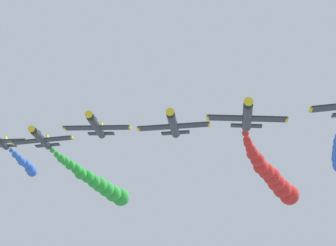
{
  "coord_description": "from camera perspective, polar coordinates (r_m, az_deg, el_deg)",
  "views": [
    {
      "loc": [
        -7.02,
        86.52,
        113.73
      ],
      "look_at": [
        0.0,
        0.0,
        139.26
      ],
      "focal_mm": 75.71,
      "sensor_mm": 36.0,
      "label": 1
    }
  ],
  "objects": [
    {
      "name": "airplane_trailing",
      "position": [
        109.21,
        -10.19,
        -1.23
      ],
      "size": [
        9.56,
        10.35,
        2.39
      ],
      "rotation": [
        0.0,
        0.07,
        0.0
      ],
      "color": "#23282D"
    },
    {
      "name": "smoke_trail_high_slot",
      "position": [
        136.46,
        -11.3,
        -3.4
      ],
      "size": [
        2.2,
        15.32,
        2.32
      ],
      "color": "blue"
    },
    {
      "name": "smoke_trail_trailing",
      "position": [
        134.02,
        -5.31,
        -5.08
      ],
      "size": [
        9.51,
        28.71,
        5.17
      ],
      "color": "green"
    },
    {
      "name": "airplane_right_outer",
      "position": [
        98.8,
        -5.81,
        -0.22
      ],
      "size": [
        9.56,
        10.35,
        2.32
      ],
      "rotation": [
        0.0,
        -0.01,
        0.0
      ],
      "color": "#23282D"
    },
    {
      "name": "airplane_right_inner",
      "position": [
        82.66,
        6.4,
        0.57
      ],
      "size": [
        9.57,
        10.35,
        2.34
      ],
      "rotation": [
        0.0,
        -0.05,
        0.0
      ],
      "color": "#23282D"
    },
    {
      "name": "smoke_trail_right_inner",
      "position": [
        108.09,
        8.6,
        -4.54
      ],
      "size": [
        9.46,
        27.21,
        5.42
      ],
      "color": "red"
    },
    {
      "name": "airplane_left_outer",
      "position": [
        91.26,
        0.43,
        -0.1
      ],
      "size": [
        9.57,
        10.35,
        2.34
      ],
      "rotation": [
        0.0,
        0.04,
        0.0
      ],
      "color": "#23282D"
    }
  ]
}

